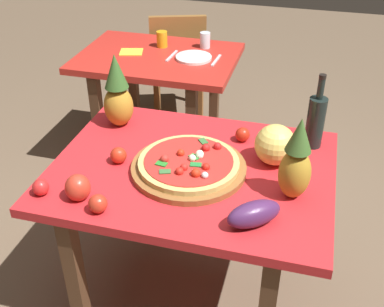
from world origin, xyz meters
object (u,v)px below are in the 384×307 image
object	(u,v)px
melon	(275,145)
tomato_beside_pepper	(243,135)
display_table	(192,186)
pineapple_left	(118,94)
pizza_board	(189,168)
drinking_glass_juice	(162,39)
pizza	(189,163)
fork_utensil	(172,56)
dining_chair	(178,60)
eggplant	(254,214)
drinking_glass_water	(205,40)
knife_utensil	(216,60)
tomato_at_corner	(118,155)
tomato_near_board	(98,204)
dinner_plate	(194,57)
napkin_folded	(131,52)
bell_pepper	(78,188)
background_table	(158,73)
tomato_by_bottle	(41,187)
wine_bottle	(316,120)
pineapple_right	(296,163)

from	to	relation	value
melon	tomato_beside_pepper	size ratio (longest dim) A/B	2.62
display_table	pineapple_left	world-z (taller)	pineapple_left
pizza_board	drinking_glass_juice	xyz separation A→B (m)	(-0.54, 1.29, 0.04)
pizza	fork_utensil	bearing A→B (deg)	110.46
dining_chair	tomato_beside_pepper	xyz separation A→B (m)	(0.73, -1.45, 0.30)
pizza_board	eggplant	distance (m)	0.39
display_table	eggplant	size ratio (longest dim) A/B	5.65
drinking_glass_water	knife_utensil	distance (m)	0.24
pineapple_left	tomato_at_corner	distance (m)	0.34
tomato_near_board	dinner_plate	size ratio (longest dim) A/B	0.31
dinner_plate	napkin_folded	world-z (taller)	dinner_plate
tomato_at_corner	knife_utensil	distance (m)	1.18
pizza	eggplant	size ratio (longest dim) A/B	2.02
bell_pepper	napkin_folded	world-z (taller)	bell_pepper
bell_pepper	dinner_plate	distance (m)	1.43
eggplant	drinking_glass_juice	distance (m)	1.76
knife_utensil	napkin_folded	size ratio (longest dim) A/B	1.29
display_table	background_table	distance (m)	1.24
melon	display_table	bearing A→B (deg)	-159.04
background_table	drinking_glass_water	size ratio (longest dim) A/B	9.87
tomato_beside_pepper	knife_utensil	size ratio (longest dim) A/B	0.35
dining_chair	pizza	distance (m)	1.85
tomato_at_corner	drinking_glass_water	distance (m)	1.37
melon	napkin_folded	size ratio (longest dim) A/B	1.20
melon	tomato_at_corner	size ratio (longest dim) A/B	2.48
background_table	pineapple_left	world-z (taller)	pineapple_left
drinking_glass_water	napkin_folded	size ratio (longest dim) A/B	0.71
pineapple_left	eggplant	xyz separation A→B (m)	(0.71, -0.53, -0.11)
dining_chair	drinking_glass_juice	distance (m)	0.54
drinking_glass_juice	dinner_plate	distance (m)	0.29
melon	napkin_folded	bearing A→B (deg)	135.37
tomato_at_corner	bell_pepper	bearing A→B (deg)	-101.24
pizza	tomato_by_bottle	world-z (taller)	pizza
napkin_folded	drinking_glass_juice	bearing A→B (deg)	42.97
melon	drinking_glass_water	distance (m)	1.34
display_table	fork_utensil	bearing A→B (deg)	111.16
wine_bottle	drinking_glass_water	xyz separation A→B (m)	(-0.73, 1.03, -0.07)
melon	tomato_near_board	distance (m)	0.74
tomato_beside_pepper	napkin_folded	xyz separation A→B (m)	(-0.86, 0.87, -0.03)
display_table	drinking_glass_juice	bearing A→B (deg)	113.20
dining_chair	wine_bottle	world-z (taller)	wine_bottle
melon	tomato_beside_pepper	xyz separation A→B (m)	(-0.15, 0.13, -0.05)
pizza_board	tomato_near_board	size ratio (longest dim) A/B	6.70
dining_chair	wine_bottle	bearing A→B (deg)	107.06
background_table	eggplant	xyz separation A→B (m)	(0.82, -1.40, 0.17)
pineapple_right	knife_utensil	size ratio (longest dim) A/B	1.82
dinner_plate	fork_utensil	world-z (taller)	dinner_plate
pineapple_right	napkin_folded	xyz separation A→B (m)	(-1.11, 1.20, -0.14)
bell_pepper	eggplant	distance (m)	0.64
tomato_near_board	fork_utensil	distance (m)	1.49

